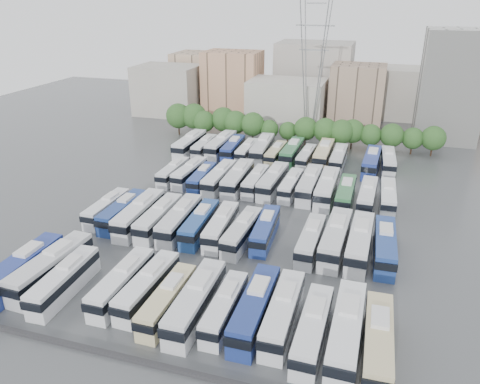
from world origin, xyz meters
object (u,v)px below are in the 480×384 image
(bus_r1_s11, at_px, (335,238))
(bus_r3_s10, at_px, (339,158))
(bus_r3_s5, at_px, (262,149))
(bus_r1_s13, at_px, (385,246))
(bus_r3_s7, at_px, (292,152))
(bus_r2_s8, at_px, (291,185))
(bus_r0_s2, at_px, (64,280))
(bus_r3_s9, at_px, (324,154))
(bus_r1_s0, at_px, (107,208))
(bus_r3_s1, at_px, (204,146))
(bus_r0_s8, at_px, (225,308))
(bus_r0_s13, at_px, (378,342))
(bus_r1_s2, at_px, (139,214))
(bus_r2_s11, at_px, (346,194))
(bus_r2_s6, at_px, (256,181))
(bus_r3_s0, at_px, (190,144))
(bus_r3_s13, at_px, (388,161))
(bus_r2_s3, at_px, (202,178))
(bus_r0_s9, at_px, (255,308))
(bus_r1_s5, at_px, (200,223))
(bus_r1_s1, at_px, (123,211))
(bus_r1_s3, at_px, (159,218))
(bus_r2_s2, at_px, (190,173))
(bus_r0_s6, at_px, (168,300))
(bus_r1_s12, at_px, (360,242))
(bus_r2_s4, at_px, (219,178))
(bus_r3_s12, at_px, (371,162))
(bus_r1_s4, at_px, (180,220))
(bus_r3_s4, at_px, (247,151))
(bus_r2_s10, at_px, (327,188))
(bus_r1_s7, at_px, (242,232))
(bus_r0_s5, at_px, (148,286))
(bus_r0_s12, at_px, (346,330))
(bus_r2_s12, at_px, (367,196))
(bus_r0_s4, at_px, (122,283))
(bus_r1_s8, at_px, (265,229))
(bus_r2_s13, at_px, (388,197))
(bus_r3_s8, at_px, (306,157))
(bus_r0_s7, at_px, (196,301))
(bus_r3_s6, at_px, (276,154))
(bus_r2_s1, at_px, (173,172))
(bus_r0_s0, at_px, (22,269))
(bus_r2_s7, at_px, (273,181))
(bus_r1_s10, at_px, (311,240))
(bus_r3_s3, at_px, (233,148))

(bus_r1_s11, distance_m, bus_r3_s10, 35.42)
(bus_r3_s10, bearing_deg, bus_r3_s5, 178.02)
(bus_r1_s13, xyz_separation_m, bus_r3_s7, (-20.03, 36.00, 0.03))
(bus_r2_s8, relative_size, bus_r3_s10, 0.92)
(bus_r0_s2, height_order, bus_r3_s9, bus_r3_s9)
(bus_r1_s0, distance_m, bus_r3_s1, 34.99)
(bus_r0_s8, height_order, bus_r3_s7, bus_r3_s7)
(bus_r0_s13, xyz_separation_m, bus_r1_s2, (-36.44, 18.79, 0.07))
(bus_r2_s11, bearing_deg, bus_r3_s9, 108.39)
(bus_r2_s6, bearing_deg, bus_r3_s0, 141.23)
(bus_r1_s11, relative_size, bus_r3_s13, 1.13)
(bus_r2_s3, relative_size, bus_r3_s10, 0.92)
(bus_r0_s9, distance_m, bus_r1_s5, 21.95)
(bus_r1_s1, bearing_deg, bus_r3_s1, 90.19)
(bus_r1_s3, bearing_deg, bus_r2_s2, 98.72)
(bus_r0_s6, distance_m, bus_r3_s13, 60.50)
(bus_r1_s12, relative_size, bus_r2_s4, 1.06)
(bus_r0_s13, distance_m, bus_r3_s12, 54.40)
(bus_r1_s4, distance_m, bus_r3_s12, 44.21)
(bus_r3_s4, bearing_deg, bus_r0_s9, -72.95)
(bus_r1_s2, relative_size, bus_r2_s10, 0.99)
(bus_r2_s4, bearing_deg, bus_r1_s7, -60.92)
(bus_r3_s5, relative_size, bus_r3_s9, 1.05)
(bus_r0_s5, relative_size, bus_r2_s10, 0.90)
(bus_r0_s12, xyz_separation_m, bus_r2_s12, (0.13, 36.13, -0.23))
(bus_r0_s4, distance_m, bus_r1_s8, 22.42)
(bus_r0_s12, bearing_deg, bus_r2_s13, 85.21)
(bus_r0_s2, bearing_deg, bus_r1_s5, 59.96)
(bus_r1_s12, height_order, bus_r3_s8, bus_r1_s12)
(bus_r1_s3, bearing_deg, bus_r0_s7, -53.91)
(bus_r0_s4, distance_m, bus_r3_s10, 56.96)
(bus_r3_s6, bearing_deg, bus_r1_s5, -93.24)
(bus_r1_s2, relative_size, bus_r3_s9, 1.00)
(bus_r1_s3, relative_size, bus_r2_s10, 0.94)
(bus_r1_s2, bearing_deg, bus_r2_s12, 26.79)
(bus_r2_s1, bearing_deg, bus_r0_s7, -62.01)
(bus_r1_s12, xyz_separation_m, bus_r2_s13, (3.45, 17.90, -0.30))
(bus_r1_s4, height_order, bus_r1_s7, bus_r1_s4)
(bus_r2_s4, xyz_separation_m, bus_r3_s10, (19.89, 18.14, -0.09))
(bus_r2_s11, height_order, bus_r3_s8, bus_r2_s11)
(bus_r0_s9, height_order, bus_r3_s12, bus_r3_s12)
(bus_r0_s6, height_order, bus_r3_s7, bus_r3_s7)
(bus_r3_s0, bearing_deg, bus_r0_s8, -63.39)
(bus_r0_s8, bearing_deg, bus_r1_s5, 118.93)
(bus_r0_s13, relative_size, bus_r1_s11, 0.94)
(bus_r1_s3, relative_size, bus_r3_s10, 1.04)
(bus_r0_s0, distance_m, bus_r1_s4, 22.64)
(bus_r2_s7, bearing_deg, bus_r0_s12, -63.65)
(bus_r1_s5, relative_size, bus_r1_s10, 1.03)
(bus_r3_s3, height_order, bus_r3_s6, bus_r3_s3)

